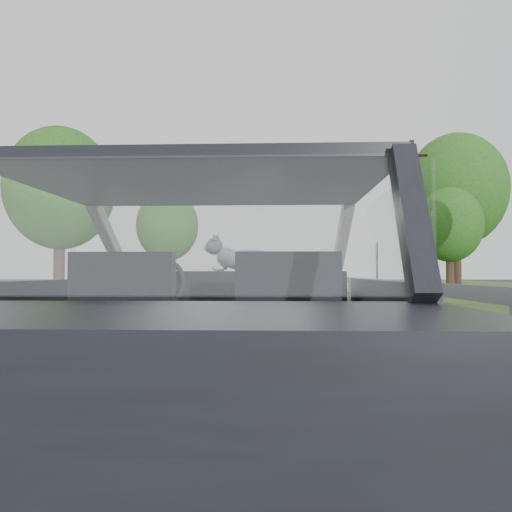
# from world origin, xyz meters

# --- Properties ---
(ground) EXTENTS (140.00, 140.00, 0.00)m
(ground) POSITION_xyz_m (0.00, 0.00, 0.00)
(ground) COLOR #2D2D2D
(ground) RESTS_ON ground
(subject_car) EXTENTS (1.80, 4.00, 1.45)m
(subject_car) POSITION_xyz_m (0.00, 0.00, 0.72)
(subject_car) COLOR black
(subject_car) RESTS_ON ground
(dashboard) EXTENTS (1.58, 0.45, 0.30)m
(dashboard) POSITION_xyz_m (0.00, 0.62, 0.85)
(dashboard) COLOR black
(dashboard) RESTS_ON subject_car
(driver_seat) EXTENTS (0.50, 0.72, 0.42)m
(driver_seat) POSITION_xyz_m (-0.40, -0.29, 0.88)
(driver_seat) COLOR black
(driver_seat) RESTS_ON subject_car
(passenger_seat) EXTENTS (0.50, 0.72, 0.42)m
(passenger_seat) POSITION_xyz_m (0.40, -0.29, 0.88)
(passenger_seat) COLOR black
(passenger_seat) RESTS_ON subject_car
(steering_wheel) EXTENTS (0.36, 0.36, 0.04)m
(steering_wheel) POSITION_xyz_m (-0.40, 0.33, 0.92)
(steering_wheel) COLOR black
(steering_wheel) RESTS_ON dashboard
(cat) EXTENTS (0.59, 0.28, 0.26)m
(cat) POSITION_xyz_m (0.17, 0.58, 1.08)
(cat) COLOR #9898A0
(cat) RESTS_ON dashboard
(guardrail) EXTENTS (0.05, 90.00, 0.32)m
(guardrail) POSITION_xyz_m (4.30, 10.00, 0.58)
(guardrail) COLOR slate
(guardrail) RESTS_ON ground
(other_car) EXTENTS (2.64, 4.94, 1.54)m
(other_car) POSITION_xyz_m (0.26, 21.90, 0.77)
(other_car) COLOR #B7B7B7
(other_car) RESTS_ON ground
(highway_sign) EXTENTS (0.21, 0.95, 2.37)m
(highway_sign) POSITION_xyz_m (5.06, 20.78, 1.19)
(highway_sign) COLOR #216D32
(highway_sign) RESTS_ON ground
(utility_pole) EXTENTS (0.30, 0.30, 7.12)m
(utility_pole) POSITION_xyz_m (6.62, 20.38, 3.56)
(utility_pole) COLOR #452D1C
(utility_pole) RESTS_ON ground
(tree_2) EXTENTS (4.17, 4.17, 6.04)m
(tree_2) POSITION_xyz_m (10.95, 28.10, 3.02)
(tree_2) COLOR #175515
(tree_2) RESTS_ON ground
(tree_3) EXTENTS (8.16, 8.16, 10.12)m
(tree_3) POSITION_xyz_m (12.50, 31.27, 5.06)
(tree_3) COLOR #175515
(tree_3) RESTS_ON ground
(tree_5) EXTENTS (5.70, 5.70, 7.66)m
(tree_5) POSITION_xyz_m (-9.87, 20.24, 3.83)
(tree_5) COLOR #175515
(tree_5) RESTS_ON ground
(tree_6) EXTENTS (5.36, 5.36, 6.76)m
(tree_6) POSITION_xyz_m (-7.52, 32.84, 3.38)
(tree_6) COLOR #175515
(tree_6) RESTS_ON ground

